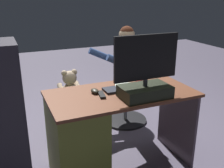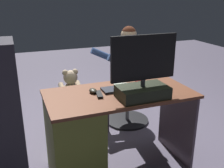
# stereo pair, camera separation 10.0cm
# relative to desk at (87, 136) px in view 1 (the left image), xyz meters

# --- Properties ---
(ground_plane) EXTENTS (10.00, 10.00, 0.00)m
(ground_plane) POSITION_rel_desk_xyz_m (-0.32, -0.42, -0.40)
(ground_plane) COLOR #595265
(desk) EXTENTS (1.24, 0.63, 0.74)m
(desk) POSITION_rel_desk_xyz_m (0.00, 0.00, 0.00)
(desk) COLOR brown
(desk) RESTS_ON ground_plane
(monitor) EXTENTS (0.54, 0.24, 0.50)m
(monitor) POSITION_rel_desk_xyz_m (-0.44, 0.17, 0.49)
(monitor) COLOR black
(monitor) RESTS_ON desk
(keyboard) EXTENTS (0.42, 0.14, 0.02)m
(keyboard) POSITION_rel_desk_xyz_m (-0.40, -0.06, 0.36)
(keyboard) COLOR black
(keyboard) RESTS_ON desk
(computer_mouse) EXTENTS (0.06, 0.10, 0.04)m
(computer_mouse) POSITION_rel_desk_xyz_m (-0.11, -0.07, 0.36)
(computer_mouse) COLOR #2D2B20
(computer_mouse) RESTS_ON desk
(cup) EXTENTS (0.07, 0.07, 0.09)m
(cup) POSITION_rel_desk_xyz_m (-0.55, -0.12, 0.39)
(cup) COLOR red
(cup) RESTS_ON desk
(tv_remote) EXTENTS (0.07, 0.16, 0.02)m
(tv_remote) POSITION_rel_desk_xyz_m (-0.14, 0.00, 0.35)
(tv_remote) COLOR black
(tv_remote) RESTS_ON desk
(notebook_binder) EXTENTS (0.30, 0.35, 0.02)m
(notebook_binder) POSITION_rel_desk_xyz_m (-0.40, -0.01, 0.36)
(notebook_binder) COLOR silver
(notebook_binder) RESTS_ON desk
(office_chair_teddy) EXTENTS (0.48, 0.48, 0.44)m
(office_chair_teddy) POSITION_rel_desk_xyz_m (-0.05, -0.70, -0.14)
(office_chair_teddy) COLOR black
(office_chair_teddy) RESTS_ON ground_plane
(teddy_bear) EXTENTS (0.24, 0.24, 0.34)m
(teddy_bear) POSITION_rel_desk_xyz_m (-0.05, -0.71, 0.20)
(teddy_bear) COLOR #CDB18E
(teddy_bear) RESTS_ON office_chair_teddy
(visitor_chair) EXTENTS (0.53, 0.53, 0.44)m
(visitor_chair) POSITION_rel_desk_xyz_m (-0.77, -0.82, -0.16)
(visitor_chair) COLOR black
(visitor_chair) RESTS_ON ground_plane
(person) EXTENTS (0.55, 0.54, 1.18)m
(person) POSITION_rel_desk_xyz_m (-0.69, -0.80, 0.29)
(person) COLOR #375185
(person) RESTS_ON ground_plane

